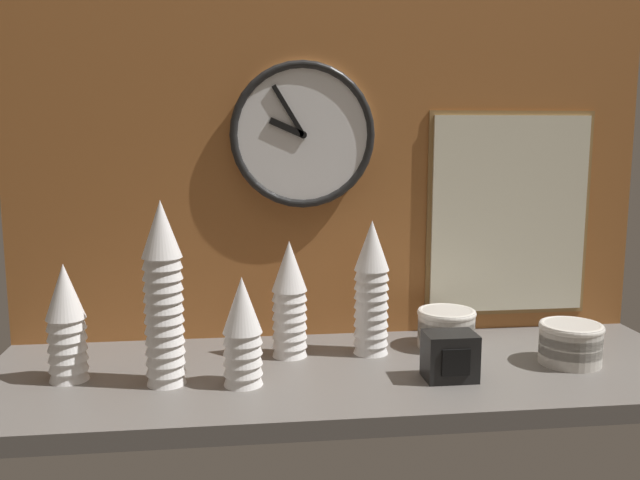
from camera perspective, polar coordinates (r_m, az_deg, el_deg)
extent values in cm
cube|color=slate|center=(155.24, 2.32, -11.27)|extent=(160.00, 56.00, 4.00)
cube|color=#A3602D|center=(171.78, 1.00, 9.25)|extent=(160.00, 3.00, 105.00)
cone|color=white|center=(143.01, -6.51, -9.79)|extent=(8.23, 8.23, 11.73)
cone|color=white|center=(142.30, -6.52, -8.94)|extent=(8.23, 8.23, 11.73)
cone|color=white|center=(141.63, -6.54, -8.08)|extent=(8.23, 8.23, 11.73)
cone|color=white|center=(140.99, -6.56, -7.21)|extent=(8.23, 8.23, 11.73)
cone|color=white|center=(140.39, -6.57, -6.33)|extent=(8.23, 8.23, 11.73)
cone|color=white|center=(139.81, -6.59, -5.45)|extent=(8.23, 8.23, 11.73)
cone|color=white|center=(146.17, -12.87, -9.54)|extent=(8.23, 8.23, 11.73)
cone|color=white|center=(145.49, -12.90, -8.71)|extent=(8.23, 8.23, 11.73)
cone|color=white|center=(144.83, -12.93, -7.86)|extent=(8.23, 8.23, 11.73)
cone|color=white|center=(144.20, -12.96, -7.01)|extent=(8.23, 8.23, 11.73)
cone|color=white|center=(143.61, -12.99, -6.16)|extent=(8.23, 8.23, 11.73)
cone|color=white|center=(143.05, -13.02, -5.29)|extent=(8.23, 8.23, 11.73)
cone|color=white|center=(142.52, -13.06, -4.42)|extent=(8.23, 8.23, 11.73)
cone|color=white|center=(142.03, -13.09, -3.54)|extent=(8.23, 8.23, 11.73)
cone|color=white|center=(141.56, -13.12, -2.66)|extent=(8.23, 8.23, 11.73)
cone|color=white|center=(141.14, -13.15, -1.77)|extent=(8.23, 8.23, 11.73)
cone|color=white|center=(140.74, -13.19, -0.88)|extent=(8.23, 8.23, 11.73)
cone|color=white|center=(140.38, -13.22, 0.02)|extent=(8.23, 8.23, 11.73)
cone|color=white|center=(140.06, -13.25, 0.92)|extent=(8.23, 8.23, 11.73)
cone|color=white|center=(161.98, 4.31, -7.49)|extent=(8.23, 8.23, 11.73)
cone|color=white|center=(161.36, 4.32, -6.72)|extent=(8.23, 8.23, 11.73)
cone|color=white|center=(160.77, 4.33, -5.96)|extent=(8.23, 8.23, 11.73)
cone|color=white|center=(160.21, 4.34, -5.19)|extent=(8.23, 8.23, 11.73)
cone|color=white|center=(159.67, 4.35, -4.41)|extent=(8.23, 8.23, 11.73)
cone|color=white|center=(159.17, 4.36, -3.63)|extent=(8.23, 8.23, 11.73)
cone|color=white|center=(158.69, 4.37, -2.84)|extent=(8.23, 8.23, 11.73)
cone|color=white|center=(158.25, 4.38, -2.05)|extent=(8.23, 8.23, 11.73)
cone|color=white|center=(157.84, 4.39, -1.25)|extent=(8.23, 8.23, 11.73)
cone|color=white|center=(157.45, 4.40, -0.45)|extent=(8.23, 8.23, 11.73)
cone|color=white|center=(154.10, -20.45, -8.92)|extent=(8.23, 8.23, 11.73)
cone|color=white|center=(153.44, -20.49, -8.12)|extent=(8.23, 8.23, 11.73)
cone|color=white|center=(152.82, -20.54, -7.32)|extent=(8.23, 8.23, 11.73)
cone|color=white|center=(152.23, -20.59, -6.52)|extent=(8.23, 8.23, 11.73)
cone|color=white|center=(151.67, -20.63, -5.70)|extent=(8.23, 8.23, 11.73)
cone|color=white|center=(151.14, -20.68, -4.88)|extent=(8.23, 8.23, 11.73)
cone|color=white|center=(150.64, -20.73, -4.06)|extent=(8.23, 8.23, 11.73)
cone|color=white|center=(159.77, -2.57, -7.70)|extent=(8.23, 8.23, 11.73)
cone|color=white|center=(159.14, -2.57, -6.93)|extent=(8.23, 8.23, 11.73)
cone|color=white|center=(158.54, -2.58, -6.16)|extent=(8.23, 8.23, 11.73)
cone|color=white|center=(157.97, -2.59, -5.38)|extent=(8.23, 8.23, 11.73)
cone|color=white|center=(157.43, -2.59, -4.59)|extent=(8.23, 8.23, 11.73)
cone|color=white|center=(156.92, -2.60, -3.79)|extent=(8.23, 8.23, 11.73)
cone|color=white|center=(156.44, -2.60, -3.00)|extent=(8.23, 8.23, 11.73)
cone|color=white|center=(155.98, -2.61, -2.19)|extent=(8.23, 8.23, 11.73)
cylinder|color=beige|center=(169.86, 10.56, -8.11)|extent=(13.80, 13.80, 4.45)
cylinder|color=beige|center=(169.18, 10.58, -7.34)|extent=(13.80, 13.80, 4.45)
cylinder|color=beige|center=(168.53, 10.60, -6.56)|extent=(13.80, 13.80, 4.45)
torus|color=white|center=(168.12, 10.62, -6.05)|extent=(14.30, 14.30, 1.60)
cylinder|color=beige|center=(165.69, 20.30, -8.98)|extent=(13.80, 13.80, 4.45)
cylinder|color=beige|center=(164.99, 20.34, -8.19)|extent=(13.80, 13.80, 4.45)
cylinder|color=beige|center=(164.32, 20.39, -7.39)|extent=(13.80, 13.80, 4.45)
torus|color=white|center=(163.90, 20.42, -6.87)|extent=(14.30, 14.30, 1.60)
cylinder|color=white|center=(168.31, -1.47, 8.84)|extent=(35.24, 1.80, 35.24)
torus|color=black|center=(167.50, -1.44, 8.84)|extent=(35.81, 1.98, 35.81)
cube|color=black|center=(166.68, -2.83, 9.43)|extent=(8.71, 0.60, 4.97)
cube|color=black|center=(166.79, -2.68, 10.85)|extent=(8.10, 0.60, 12.31)
cylinder|color=black|center=(167.02, -1.42, 8.84)|extent=(1.76, 0.60, 1.76)
cube|color=olive|center=(183.51, 15.60, 2.09)|extent=(43.90, 0.60, 53.35)
cube|color=#EFEACC|center=(183.12, 15.65, 2.07)|extent=(41.50, 1.20, 50.95)
cube|color=black|center=(148.01, 10.88, -9.57)|extent=(10.84, 8.03, 10.10)
cube|color=black|center=(144.23, 11.39, -10.09)|extent=(5.96, 0.40, 5.65)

